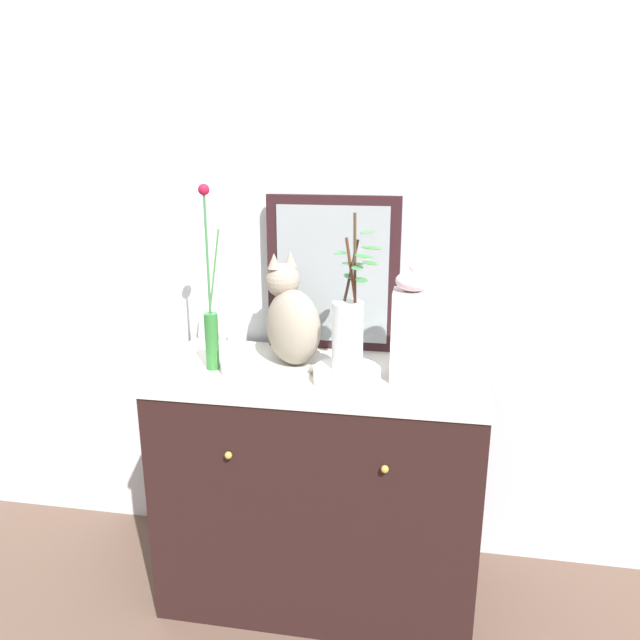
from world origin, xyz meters
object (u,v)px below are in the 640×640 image
at_px(candle_pillar, 228,358).
at_px(jar_lidded_porcelain, 410,327).
at_px(sideboard, 320,484).
at_px(vase_slim_green, 211,322).
at_px(mirror_leaning, 333,274).
at_px(vase_glass_clear, 348,330).
at_px(bowl_porcelain, 347,375).
at_px(cat_sitting, 292,320).

bearing_deg(candle_pillar, jar_lidded_porcelain, 6.93).
distance_m(sideboard, vase_slim_green, 0.70).
height_order(mirror_leaning, candle_pillar, mirror_leaning).
height_order(sideboard, vase_glass_clear, vase_glass_clear).
bearing_deg(vase_slim_green, mirror_leaning, 37.00).
height_order(bowl_porcelain, vase_glass_clear, vase_glass_clear).
bearing_deg(cat_sitting, vase_slim_green, -157.96).
relative_size(vase_slim_green, jar_lidded_porcelain, 1.62).
relative_size(sideboard, cat_sitting, 2.87).
bearing_deg(bowl_porcelain, candle_pillar, -179.68).
relative_size(mirror_leaning, cat_sitting, 1.47).
bearing_deg(vase_slim_green, vase_glass_clear, -5.45).
relative_size(cat_sitting, vase_glass_clear, 0.77).
height_order(bowl_porcelain, jar_lidded_porcelain, jar_lidded_porcelain).
bearing_deg(sideboard, vase_glass_clear, -37.71).
bearing_deg(bowl_porcelain, vase_glass_clear, 5.70).
height_order(sideboard, jar_lidded_porcelain, jar_lidded_porcelain).
relative_size(vase_slim_green, vase_glass_clear, 1.24).
bearing_deg(vase_glass_clear, jar_lidded_porcelain, 19.90).
bearing_deg(mirror_leaning, candle_pillar, -132.68).
relative_size(vase_glass_clear, jar_lidded_porcelain, 1.30).
distance_m(sideboard, bowl_porcelain, 0.47).
relative_size(cat_sitting, bowl_porcelain, 1.76).
xyz_separation_m(cat_sitting, vase_slim_green, (-0.25, -0.10, 0.01)).
xyz_separation_m(bowl_porcelain, candle_pillar, (-0.39, -0.00, 0.03)).
bearing_deg(sideboard, jar_lidded_porcelain, -2.24).
bearing_deg(jar_lidded_porcelain, cat_sitting, 169.05).
relative_size(sideboard, vase_glass_clear, 2.21).
relative_size(vase_glass_clear, candle_pillar, 3.85).
bearing_deg(bowl_porcelain, sideboard, 141.59).
distance_m(mirror_leaning, vase_glass_clear, 0.35).
distance_m(cat_sitting, vase_glass_clear, 0.26).
bearing_deg(cat_sitting, bowl_porcelain, -34.95).
height_order(vase_slim_green, bowl_porcelain, vase_slim_green).
xyz_separation_m(vase_glass_clear, jar_lidded_porcelain, (0.19, 0.07, -0.00)).
relative_size(mirror_leaning, candle_pillar, 4.36).
height_order(bowl_porcelain, candle_pillar, candle_pillar).
bearing_deg(vase_glass_clear, cat_sitting, 145.38).
distance_m(mirror_leaning, cat_sitting, 0.24).
bearing_deg(vase_glass_clear, mirror_leaning, 107.08).
relative_size(mirror_leaning, vase_glass_clear, 1.13).
relative_size(jar_lidded_porcelain, candle_pillar, 2.96).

